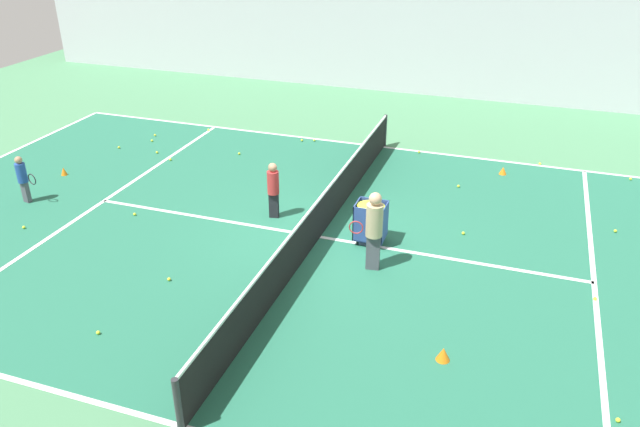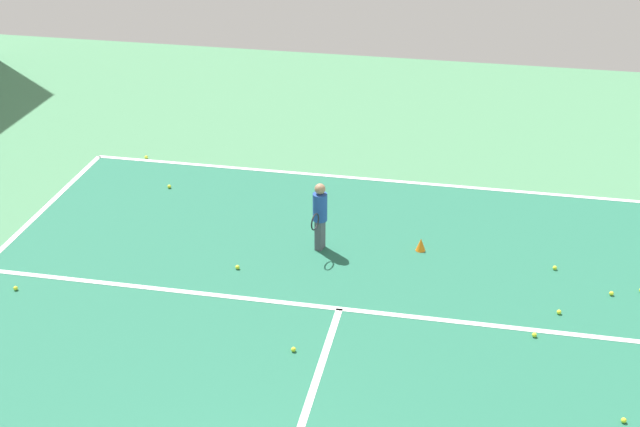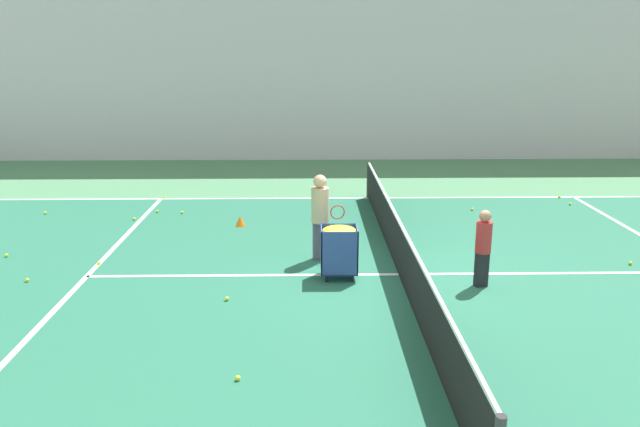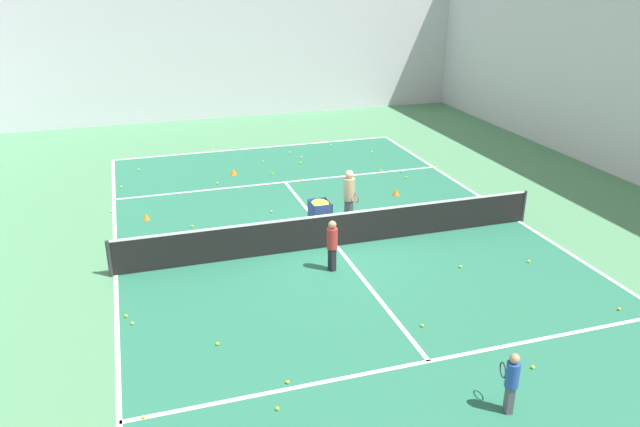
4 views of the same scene
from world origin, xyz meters
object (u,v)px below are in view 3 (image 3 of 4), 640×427
Objects in this scene: coach_at_net at (320,212)px; child_midcourt at (483,243)px; ball_cart at (339,242)px; tennis_net at (400,248)px.

coach_at_net reaches higher than child_midcourt.
ball_cart is (0.44, 2.41, -0.10)m from child_midcourt.
coach_at_net is 1.75× the size of ball_cart.
coach_at_net reaches higher than ball_cart.
coach_at_net is 1.24× the size of child_midcourt.
child_midcourt is 1.42× the size of ball_cart.
child_midcourt reaches higher than ball_cart.
child_midcourt is (-1.44, -2.72, -0.18)m from coach_at_net.
tennis_net is at bearing -39.61° from coach_at_net.
ball_cart is at bearing -21.10° from child_midcourt.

